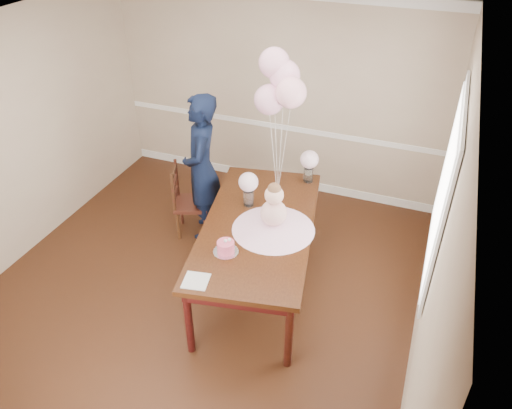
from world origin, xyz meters
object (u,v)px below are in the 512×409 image
object	(u,v)px
birthday_cake	(226,247)
dining_chair_seat	(192,204)
dining_table_top	(258,226)
woman	(202,168)

from	to	relation	value
birthday_cake	dining_chair_seat	size ratio (longest dim) A/B	0.41
dining_table_top	woman	xyz separation A→B (m)	(-0.97, 0.69, 0.12)
birthday_cake	woman	bearing A→B (deg)	124.77
woman	dining_table_top	bearing A→B (deg)	33.11
dining_table_top	birthday_cake	distance (m)	0.55
dining_table_top	birthday_cake	bearing A→B (deg)	-113.96
dining_chair_seat	woman	size ratio (longest dim) A/B	0.22
dining_table_top	birthday_cake	size ratio (longest dim) A/B	13.33
birthday_cake	dining_table_top	bearing A→B (deg)	76.53
woman	dining_chair_seat	bearing A→B (deg)	-90.45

